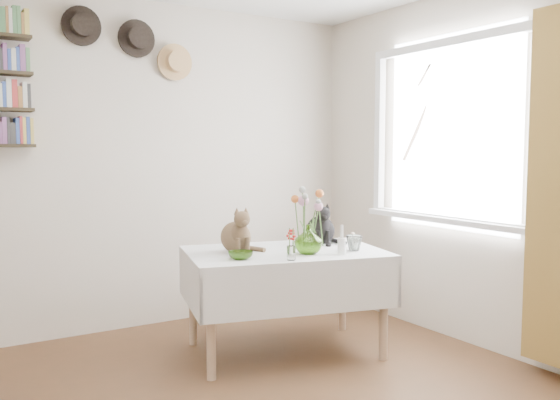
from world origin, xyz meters
TOP-DOWN VIEW (x-y plane):
  - room at (0.00, 0.00)m, footprint 4.08×4.58m
  - window at (1.97, 0.80)m, footprint 0.12×1.52m
  - dining_table at (0.79, 1.15)m, footprint 1.47×1.13m
  - tabby_cat at (0.48, 1.26)m, footprint 0.24×0.29m
  - black_cat at (1.16, 1.26)m, footprint 0.30×0.33m
  - flower_vase at (0.85, 0.96)m, footprint 0.25×0.25m
  - green_bowl at (0.39, 1.03)m, footprint 0.20×0.20m
  - drinking_glass at (1.19, 0.90)m, footprint 0.15×0.15m
  - candlestick at (1.03, 0.83)m, footprint 0.05×0.05m
  - berry_jar at (0.64, 0.84)m, footprint 0.05×0.05m
  - porcelain_figurine at (1.28, 1.03)m, footprint 0.05×0.05m
  - flower_bouquet at (0.85, 0.97)m, footprint 0.17×0.13m
  - wall_hats at (0.12, 2.19)m, footprint 0.98×0.09m

SIDE VIEW (x-z plane):
  - dining_table at x=0.79m, z-range 0.18..0.87m
  - green_bowl at x=0.39m, z-range 0.70..0.75m
  - porcelain_figurine at x=1.28m, z-range 0.69..0.79m
  - drinking_glass at x=1.19m, z-range 0.70..0.80m
  - candlestick at x=1.03m, z-range 0.66..0.86m
  - flower_vase at x=0.85m, z-range 0.70..0.89m
  - berry_jar at x=0.64m, z-range 0.68..0.90m
  - black_cat at x=1.16m, z-range 0.70..1.00m
  - tabby_cat at x=0.48m, z-range 0.70..1.01m
  - flower_bouquet at x=0.85m, z-range 0.84..1.23m
  - room at x=0.00m, z-range -0.04..2.54m
  - window at x=1.97m, z-range 0.74..2.06m
  - wall_hats at x=0.12m, z-range 1.93..2.41m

